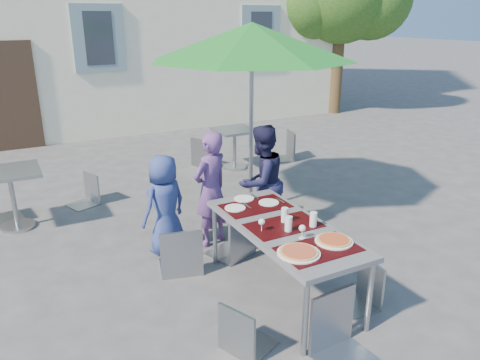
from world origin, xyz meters
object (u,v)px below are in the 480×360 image
child_2 (261,182)px  patio_umbrella (252,43)px  chair_2 (283,199)px  cafe_table_0 (11,188)px  chair_0 (179,222)px  bg_chair_r_1 (286,128)px  dining_table (284,231)px  bg_chair_r_0 (84,172)px  chair_4 (365,260)px  bg_chair_l_1 (204,135)px  pizza_near_left (299,252)px  chair_1 (236,210)px  child_0 (165,205)px  pizza_near_right (334,240)px  child_1 (211,189)px  cafe_table_1 (234,142)px  chair_5 (344,291)px  chair_3 (243,301)px

child_2 → patio_umbrella: (0.26, 0.73, 1.62)m
chair_2 → cafe_table_0: 3.51m
cafe_table_0 → patio_umbrella: bearing=-17.7°
chair_2 → patio_umbrella: 2.05m
chair_0 → bg_chair_r_1: size_ratio=0.98×
dining_table → bg_chair_r_0: 3.61m
chair_4 → bg_chair_l_1: (0.43, 4.76, 0.12)m
bg_chair_r_0 → pizza_near_left: bearing=-74.7°
dining_table → chair_1: (-0.07, 0.88, -0.11)m
child_0 → chair_2: bearing=140.3°
chair_1 → chair_2: size_ratio=1.00×
pizza_near_left → bg_chair_l_1: 4.93m
bg_chair_r_1 → dining_table: bearing=-123.5°
bg_chair_l_1 → child_2: bearing=-100.0°
pizza_near_left → chair_1: 1.44m
bg_chair_r_0 → bg_chair_r_1: size_ratio=0.82×
pizza_near_right → patio_umbrella: size_ratio=0.13×
bg_chair_r_0 → child_0: bearing=-74.5°
bg_chair_l_1 → bg_chair_r_1: bg_chair_r_1 is taller
child_2 → chair_2: bearing=92.2°
child_1 → cafe_table_0: 2.65m
cafe_table_0 → cafe_table_1: cafe_table_0 is taller
child_0 → cafe_table_1: (2.19, 2.49, -0.10)m
dining_table → child_1: size_ratio=1.31×
cafe_table_1 → chair_0: bearing=-126.2°
cafe_table_0 → bg_chair_r_0: bearing=23.1°
chair_5 → cafe_table_1: (1.54, 4.88, -0.12)m
child_0 → child_1: child_1 is taller
child_2 → chair_5: 2.33m
pizza_near_left → cafe_table_0: (-2.06, 3.50, -0.21)m
chair_1 → patio_umbrella: size_ratio=0.37×
bg_chair_r_1 → chair_3: bearing=-126.7°
child_2 → bg_chair_r_0: bearing=-67.0°
cafe_table_1 → bg_chair_l_1: bg_chair_l_1 is taller
child_1 → bg_chair_r_1: 3.77m
pizza_near_right → child_1: bearing=101.1°
bg_chair_r_0 → cafe_table_1: bg_chair_r_0 is taller
pizza_near_right → chair_1: 1.43m
child_2 → chair_0: child_2 is taller
pizza_near_right → chair_1: bearing=101.0°
bg_chair_r_0 → chair_2: bearing=-52.5°
pizza_near_right → child_1: child_1 is taller
child_2 → cafe_table_0: bearing=-48.5°
dining_table → chair_4: bearing=-42.3°
child_1 → pizza_near_right: bearing=79.1°
child_0 → child_2: 1.22m
dining_table → pizza_near_right: (0.20, -0.51, 0.07)m
pizza_near_right → chair_0: size_ratio=0.34×
pizza_near_right → chair_5: size_ratio=0.33×
child_2 → chair_1: 0.68m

